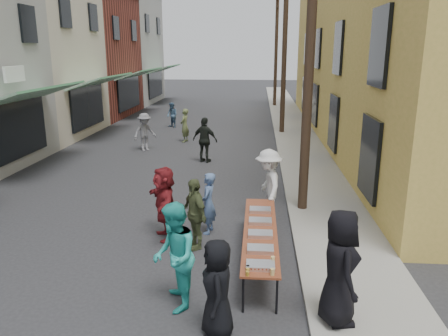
# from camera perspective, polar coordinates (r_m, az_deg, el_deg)

# --- Properties ---
(ground) EXTENTS (120.00, 120.00, 0.00)m
(ground) POSITION_cam_1_polar(r_m,az_deg,el_deg) (10.31, -13.11, -10.71)
(ground) COLOR #28282B
(ground) RESTS_ON ground
(sidewalk) EXTENTS (2.20, 60.00, 0.10)m
(sidewalk) POSITION_cam_1_polar(r_m,az_deg,el_deg) (24.29, 9.18, 4.57)
(sidewalk) COLOR gray
(sidewalk) RESTS_ON ground
(storefront_row) EXTENTS (8.00, 37.00, 9.00)m
(storefront_row) POSITION_cam_1_polar(r_m,az_deg,el_deg) (27.10, -24.85, 13.15)
(storefront_row) COLOR maroon
(storefront_row) RESTS_ON ground
(building_ochre) EXTENTS (10.00, 28.00, 10.00)m
(building_ochre) POSITION_cam_1_polar(r_m,az_deg,el_deg) (24.22, 24.97, 15.15)
(building_ochre) COLOR gold
(building_ochre) RESTS_ON ground
(utility_pole_near) EXTENTS (0.26, 0.26, 9.00)m
(utility_pole_near) POSITION_cam_1_polar(r_m,az_deg,el_deg) (11.89, 11.19, 15.22)
(utility_pole_near) COLOR #2D2116
(utility_pole_near) RESTS_ON ground
(utility_pole_mid) EXTENTS (0.26, 0.26, 9.00)m
(utility_pole_mid) POSITION_cam_1_polar(r_m,az_deg,el_deg) (23.85, 7.91, 15.18)
(utility_pole_mid) COLOR #2D2116
(utility_pole_mid) RESTS_ON ground
(utility_pole_far) EXTENTS (0.26, 0.26, 9.00)m
(utility_pole_far) POSITION_cam_1_polar(r_m,az_deg,el_deg) (35.84, 6.82, 15.15)
(utility_pole_far) COLOR #2D2116
(utility_pole_far) RESTS_ON ground
(serving_table) EXTENTS (0.70, 4.00, 0.75)m
(serving_table) POSITION_cam_1_polar(r_m,az_deg,el_deg) (9.35, 4.76, -8.30)
(serving_table) COLOR brown
(serving_table) RESTS_ON ground
(catering_tray_sausage) EXTENTS (0.50, 0.33, 0.08)m
(catering_tray_sausage) POSITION_cam_1_polar(r_m,az_deg,el_deg) (7.83, 4.79, -12.58)
(catering_tray_sausage) COLOR maroon
(catering_tray_sausage) RESTS_ON serving_table
(catering_tray_foil_b) EXTENTS (0.50, 0.33, 0.08)m
(catering_tray_foil_b) POSITION_cam_1_polar(r_m,az_deg,el_deg) (8.41, 4.78, -10.52)
(catering_tray_foil_b) COLOR #B2B2B7
(catering_tray_foil_b) RESTS_ON serving_table
(catering_tray_buns) EXTENTS (0.50, 0.33, 0.08)m
(catering_tray_buns) POSITION_cam_1_polar(r_m,az_deg,el_deg) (9.05, 4.77, -8.61)
(catering_tray_buns) COLOR tan
(catering_tray_buns) RESTS_ON serving_table
(catering_tray_foil_d) EXTENTS (0.50, 0.33, 0.08)m
(catering_tray_foil_d) POSITION_cam_1_polar(r_m,az_deg,el_deg) (9.69, 4.76, -6.94)
(catering_tray_foil_d) COLOR #B2B2B7
(catering_tray_foil_d) RESTS_ON serving_table
(catering_tray_buns_end) EXTENTS (0.50, 0.33, 0.08)m
(catering_tray_buns_end) POSITION_cam_1_polar(r_m,az_deg,el_deg) (10.35, 4.76, -5.49)
(catering_tray_buns_end) COLOR tan
(catering_tray_buns_end) RESTS_ON serving_table
(condiment_jar_a) EXTENTS (0.07, 0.07, 0.08)m
(condiment_jar_a) POSITION_cam_1_polar(r_m,az_deg,el_deg) (7.57, 3.08, -13.60)
(condiment_jar_a) COLOR #A57F26
(condiment_jar_a) RESTS_ON serving_table
(condiment_jar_b) EXTENTS (0.07, 0.07, 0.08)m
(condiment_jar_b) POSITION_cam_1_polar(r_m,az_deg,el_deg) (7.66, 3.10, -13.24)
(condiment_jar_b) COLOR #A57F26
(condiment_jar_b) RESTS_ON serving_table
(condiment_jar_c) EXTENTS (0.07, 0.07, 0.08)m
(condiment_jar_c) POSITION_cam_1_polar(r_m,az_deg,el_deg) (7.74, 3.12, -12.89)
(condiment_jar_c) COLOR #A57F26
(condiment_jar_c) RESTS_ON serving_table
(cup_stack) EXTENTS (0.08, 0.08, 0.12)m
(cup_stack) POSITION_cam_1_polar(r_m,az_deg,el_deg) (7.61, 6.34, -13.34)
(cup_stack) COLOR tan
(cup_stack) RESTS_ON serving_table
(guest_front_a) EXTENTS (0.63, 0.87, 1.63)m
(guest_front_a) POSITION_cam_1_polar(r_m,az_deg,el_deg) (7.09, -0.87, -15.48)
(guest_front_a) COLOR black
(guest_front_a) RESTS_ON ground
(guest_front_b) EXTENTS (0.43, 0.60, 1.55)m
(guest_front_b) POSITION_cam_1_polar(r_m,az_deg,el_deg) (10.80, -2.07, -4.64)
(guest_front_b) COLOR #4B6692
(guest_front_b) RESTS_ON ground
(guest_front_c) EXTENTS (0.93, 1.09, 1.94)m
(guest_front_c) POSITION_cam_1_polar(r_m,az_deg,el_deg) (7.75, -6.52, -11.47)
(guest_front_c) COLOR #2BB4AA
(guest_front_c) RESTS_ON ground
(guest_front_d) EXTENTS (0.89, 1.34, 1.94)m
(guest_front_d) POSITION_cam_1_polar(r_m,az_deg,el_deg) (11.61, 5.83, -2.26)
(guest_front_d) COLOR silver
(guest_front_d) RESTS_ON ground
(guest_front_e) EXTENTS (0.89, 1.03, 1.66)m
(guest_front_e) POSITION_cam_1_polar(r_m,az_deg,el_deg) (10.00, -3.86, -5.97)
(guest_front_e) COLOR #4D5732
(guest_front_e) RESTS_ON ground
(guest_queue_back) EXTENTS (1.09, 1.74, 1.79)m
(guest_queue_back) POSITION_cam_1_polar(r_m,az_deg,el_deg) (10.56, -7.80, -4.53)
(guest_queue_back) COLOR maroon
(guest_queue_back) RESTS_ON ground
(server) EXTENTS (0.75, 1.02, 1.94)m
(server) POSITION_cam_1_polar(r_m,az_deg,el_deg) (7.40, 14.87, -12.41)
(server) COLOR black
(server) RESTS_ON sidewalk
(passerby_left) EXTENTS (1.24, 1.22, 1.71)m
(passerby_left) POSITION_cam_1_polar(r_m,az_deg,el_deg) (20.08, -10.32, 4.65)
(passerby_left) COLOR slate
(passerby_left) RESTS_ON ground
(passerby_mid) EXTENTS (1.16, 0.79, 1.84)m
(passerby_mid) POSITION_cam_1_polar(r_m,az_deg,el_deg) (17.66, -2.50, 3.67)
(passerby_mid) COLOR black
(passerby_mid) RESTS_ON ground
(passerby_right) EXTENTS (0.51, 0.67, 1.65)m
(passerby_right) POSITION_cam_1_polar(r_m,az_deg,el_deg) (21.76, -5.16, 5.56)
(passerby_right) COLOR #5F6C3E
(passerby_right) RESTS_ON ground
(passerby_far) EXTENTS (0.90, 0.89, 1.46)m
(passerby_far) POSITION_cam_1_polar(r_m,az_deg,el_deg) (26.06, -6.79, 6.88)
(passerby_far) COLOR #426280
(passerby_far) RESTS_ON ground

